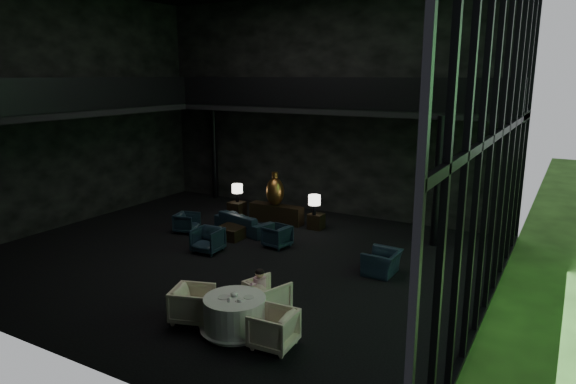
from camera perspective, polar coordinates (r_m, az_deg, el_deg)
The scene contains 34 objects.
floor at distance 15.12m, azimuth -6.17°, elevation -7.20°, with size 14.00×12.00×0.02m, color black.
wall_back at distance 19.40m, azimuth 4.09°, elevation 9.40°, with size 14.00×0.04×8.00m, color black.
wall_front at distance 10.08m, azimuth -27.17°, elevation 4.77°, with size 14.00×0.04×8.00m, color black.
wall_left at distance 19.23m, azimuth -23.84°, elevation 8.31°, with size 0.04×12.00×8.00m, color black.
curtain_wall at distance 11.60m, azimuth 22.54°, elevation 6.10°, with size 0.20×12.00×8.00m, color black, non-canonical shape.
mezzanine_left at distance 18.43m, azimuth -21.96°, elevation 8.32°, with size 2.00×12.00×0.25m, color black.
mezzanine_back at distance 18.08m, azimuth 5.58°, elevation 9.11°, with size 12.00×2.00×0.25m, color black.
railing_left at distance 17.63m, azimuth -20.07°, elevation 10.26°, with size 0.06×12.00×1.00m, color black.
railing_back at distance 17.14m, azimuth 4.23°, elevation 10.94°, with size 12.00×0.06×1.00m, color black.
column_nw at distance 22.00m, azimuth -8.20°, elevation 4.47°, with size 0.24×0.24×4.00m, color black.
column_ne at distance 16.18m, azimuth 16.30°, elevation 1.06°, with size 0.24×0.24×4.00m, color black.
console at distance 18.38m, azimuth -1.31°, elevation -2.41°, with size 2.03×0.46×0.65m, color black.
bronze_urn at distance 18.11m, azimuth -1.46°, elevation 0.08°, with size 0.64×0.64×1.20m.
side_table_left at distance 19.10m, azimuth -5.71°, elevation -1.98°, with size 0.53×0.53×0.58m, color black.
table_lamp_left at distance 18.96m, azimuth -5.66°, elevation 0.30°, with size 0.40×0.40×0.66m.
side_table_right at distance 17.66m, azimuth 3.15°, elevation -3.27°, with size 0.48×0.48×0.53m, color black.
table_lamp_right at distance 17.33m, azimuth 2.95°, elevation -0.99°, with size 0.41×0.41×0.69m.
sofa at distance 17.35m, azimuth -4.88°, elevation -2.93°, with size 2.33×0.68×0.91m, color black.
lounge_armchair_west at distance 17.56m, azimuth -11.17°, elevation -3.34°, with size 0.66×0.62×0.68m, color black.
lounge_armchair_east at distance 15.79m, azimuth -1.24°, elevation -4.87°, with size 0.69×0.65×0.71m, color #1F2838.
lounge_armchair_south at distance 15.50m, azimuth -8.92°, elevation -5.12°, with size 0.83×0.77×0.85m, color black.
window_armchair at distance 13.92m, azimuth 10.43°, elevation -7.42°, with size 0.90×0.59×0.79m, color #1D2635.
coffee_table at distance 16.76m, azimuth -6.35°, elevation -4.49°, with size 0.85×0.85×0.38m, color black.
dining_table at distance 10.89m, azimuth -5.91°, elevation -13.62°, with size 1.45×1.45×0.75m.
dining_chair_north at distance 11.59m, azimuth -2.30°, elevation -11.18°, with size 0.87×0.82×0.90m, color beige.
dining_chair_east at distance 10.25m, azimuth -1.63°, elevation -14.65°, with size 0.85×0.80×0.88m, color beige.
dining_chair_west at distance 11.40m, azimuth -10.57°, elevation -11.83°, with size 0.88×0.82×0.90m, color beige.
child at distance 11.43m, azimuth -3.15°, elevation -9.94°, with size 0.28×0.28×0.60m.
plate_a at distance 10.73m, azimuth -7.12°, elevation -11.52°, with size 0.25×0.25×0.02m, color white.
plate_b at distance 10.69m, azimuth -4.40°, elevation -11.57°, with size 0.21×0.21×0.01m, color white.
saucer at distance 10.55m, azimuth -5.43°, elevation -11.93°, with size 0.17×0.17×0.01m, color white.
coffee_cup at distance 10.51m, azimuth -5.45°, elevation -11.83°, with size 0.08×0.08×0.06m, color white.
cereal_bowl at distance 10.77m, azimuth -5.99°, elevation -11.22°, with size 0.16×0.16×0.08m, color white.
cream_pot at distance 10.53m, azimuth -6.64°, elevation -11.86°, with size 0.06×0.06×0.07m, color #99999E.
Camera 1 is at (8.40, -11.45, 5.18)m, focal length 32.00 mm.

